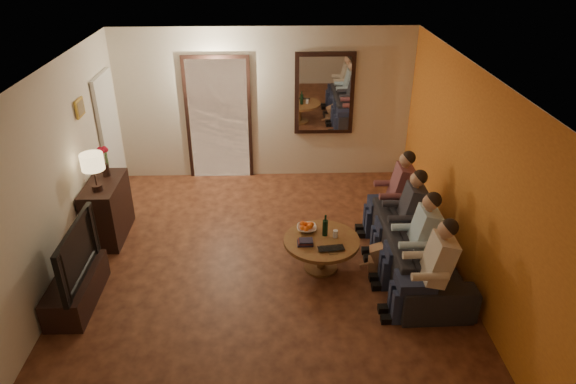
{
  "coord_description": "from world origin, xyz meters",
  "views": [
    {
      "loc": [
        0.11,
        -5.4,
        4.07
      ],
      "look_at": [
        0.3,
        0.3,
        1.05
      ],
      "focal_mm": 32.0,
      "sensor_mm": 36.0,
      "label": 1
    }
  ],
  "objects_px": {
    "person_a": "(431,274)",
    "laptop": "(332,251)",
    "table_lamp": "(94,172)",
    "bowl": "(307,228)",
    "dog": "(389,252)",
    "tv": "(68,253)",
    "sofa": "(416,249)",
    "person_c": "(406,219)",
    "dresser": "(108,210)",
    "person_d": "(396,197)",
    "wine_bottle": "(325,225)",
    "tv_stand": "(77,289)",
    "person_b": "(417,244)",
    "coffee_table": "(321,254)"
  },
  "relations": [
    {
      "from": "person_a",
      "to": "laptop",
      "type": "distance_m",
      "value": 1.24
    },
    {
      "from": "table_lamp",
      "to": "bowl",
      "type": "distance_m",
      "value": 2.91
    },
    {
      "from": "dog",
      "to": "bowl",
      "type": "relative_size",
      "value": 2.16
    },
    {
      "from": "tv",
      "to": "sofa",
      "type": "bearing_deg",
      "value": -83.07
    },
    {
      "from": "laptop",
      "to": "dog",
      "type": "bearing_deg",
      "value": 9.74
    },
    {
      "from": "tv",
      "to": "laptop",
      "type": "height_order",
      "value": "tv"
    },
    {
      "from": "person_c",
      "to": "dresser",
      "type": "bearing_deg",
      "value": 170.82
    },
    {
      "from": "dresser",
      "to": "dog",
      "type": "relative_size",
      "value": 1.73
    },
    {
      "from": "person_d",
      "to": "person_c",
      "type": "bearing_deg",
      "value": -90.0
    },
    {
      "from": "person_d",
      "to": "dog",
      "type": "distance_m",
      "value": 0.98
    },
    {
      "from": "wine_bottle",
      "to": "dresser",
      "type": "bearing_deg",
      "value": 165.32
    },
    {
      "from": "table_lamp",
      "to": "person_c",
      "type": "bearing_deg",
      "value": -6.16
    },
    {
      "from": "tv_stand",
      "to": "wine_bottle",
      "type": "bearing_deg",
      "value": 12.65
    },
    {
      "from": "tv_stand",
      "to": "person_a",
      "type": "distance_m",
      "value": 4.14
    },
    {
      "from": "person_a",
      "to": "person_b",
      "type": "xyz_separation_m",
      "value": [
        0.0,
        0.6,
        0.0
      ]
    },
    {
      "from": "table_lamp",
      "to": "sofa",
      "type": "height_order",
      "value": "table_lamp"
    },
    {
      "from": "sofa",
      "to": "person_d",
      "type": "distance_m",
      "value": 0.95
    },
    {
      "from": "table_lamp",
      "to": "sofa",
      "type": "relative_size",
      "value": 0.24
    },
    {
      "from": "person_d",
      "to": "laptop",
      "type": "height_order",
      "value": "person_d"
    },
    {
      "from": "person_b",
      "to": "coffee_table",
      "type": "distance_m",
      "value": 1.24
    },
    {
      "from": "sofa",
      "to": "person_d",
      "type": "relative_size",
      "value": 1.84
    },
    {
      "from": "tv_stand",
      "to": "bowl",
      "type": "relative_size",
      "value": 4.32
    },
    {
      "from": "table_lamp",
      "to": "person_d",
      "type": "xyz_separation_m",
      "value": [
        4.1,
        0.16,
        -0.53
      ]
    },
    {
      "from": "laptop",
      "to": "tv_stand",
      "type": "bearing_deg",
      "value": 179.02
    },
    {
      "from": "bowl",
      "to": "person_b",
      "type": "bearing_deg",
      "value": -24.32
    },
    {
      "from": "wine_bottle",
      "to": "laptop",
      "type": "distance_m",
      "value": 0.41
    },
    {
      "from": "person_d",
      "to": "tv",
      "type": "bearing_deg",
      "value": -161.02
    },
    {
      "from": "tv_stand",
      "to": "person_a",
      "type": "bearing_deg",
      "value": -5.43
    },
    {
      "from": "tv",
      "to": "coffee_table",
      "type": "xyz_separation_m",
      "value": [
        2.98,
        0.58,
        -0.49
      ]
    },
    {
      "from": "coffee_table",
      "to": "bowl",
      "type": "xyz_separation_m",
      "value": [
        -0.18,
        0.22,
        0.26
      ]
    },
    {
      "from": "person_b",
      "to": "dog",
      "type": "distance_m",
      "value": 0.52
    },
    {
      "from": "dog",
      "to": "wine_bottle",
      "type": "distance_m",
      "value": 0.9
    },
    {
      "from": "person_d",
      "to": "wine_bottle",
      "type": "distance_m",
      "value": 1.3
    },
    {
      "from": "table_lamp",
      "to": "tv",
      "type": "relative_size",
      "value": 0.46
    },
    {
      "from": "tv_stand",
      "to": "tv",
      "type": "height_order",
      "value": "tv"
    },
    {
      "from": "person_b",
      "to": "person_c",
      "type": "xyz_separation_m",
      "value": [
        0.0,
        0.6,
        0.0
      ]
    },
    {
      "from": "tv",
      "to": "dog",
      "type": "xyz_separation_m",
      "value": [
        3.85,
        0.52,
        -0.43
      ]
    },
    {
      "from": "table_lamp",
      "to": "person_b",
      "type": "xyz_separation_m",
      "value": [
        4.1,
        -1.04,
        -0.53
      ]
    },
    {
      "from": "dresser",
      "to": "person_c",
      "type": "relative_size",
      "value": 0.81
    },
    {
      "from": "laptop",
      "to": "person_c",
      "type": "bearing_deg",
      "value": 19.96
    },
    {
      "from": "person_b",
      "to": "wine_bottle",
      "type": "distance_m",
      "value": 1.17
    },
    {
      "from": "tv",
      "to": "dog",
      "type": "bearing_deg",
      "value": -82.23
    },
    {
      "from": "sofa",
      "to": "bowl",
      "type": "relative_size",
      "value": 8.53
    },
    {
      "from": "sofa",
      "to": "person_b",
      "type": "xyz_separation_m",
      "value": [
        -0.1,
        -0.3,
        0.28
      ]
    },
    {
      "from": "tv_stand",
      "to": "person_d",
      "type": "xyz_separation_m",
      "value": [
        4.1,
        1.41,
        0.41
      ]
    },
    {
      "from": "tv",
      "to": "laptop",
      "type": "distance_m",
      "value": 3.1
    },
    {
      "from": "table_lamp",
      "to": "tv_stand",
      "type": "height_order",
      "value": "table_lamp"
    },
    {
      "from": "tv",
      "to": "laptop",
      "type": "xyz_separation_m",
      "value": [
        3.08,
        0.3,
        -0.25
      ]
    },
    {
      "from": "person_b",
      "to": "bowl",
      "type": "height_order",
      "value": "person_b"
    },
    {
      "from": "tv",
      "to": "person_b",
      "type": "bearing_deg",
      "value": -87.06
    }
  ]
}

